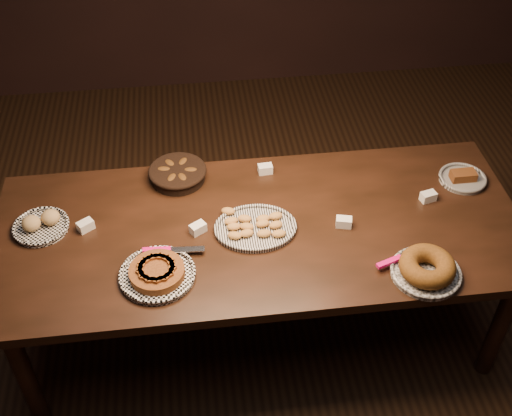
{
  "coord_description": "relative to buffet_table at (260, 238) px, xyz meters",
  "views": [
    {
      "loc": [
        -0.27,
        -2.06,
        2.76
      ],
      "look_at": [
        -0.01,
        0.05,
        0.82
      ],
      "focal_mm": 45.0,
      "sensor_mm": 36.0,
      "label": 1
    }
  ],
  "objects": [
    {
      "name": "bread_roll_plate",
      "position": [
        -0.98,
        0.11,
        0.1
      ],
      "size": [
        0.25,
        0.25,
        0.08
      ],
      "rotation": [
        0.0,
        0.0,
        -0.35
      ],
      "color": "white",
      "rests_on": "buffet_table"
    },
    {
      "name": "tent_cards",
      "position": [
        0.04,
        0.1,
        0.1
      ],
      "size": [
        1.67,
        0.48,
        0.04
      ],
      "color": "white",
      "rests_on": "buffet_table"
    },
    {
      "name": "madeleine_platter",
      "position": [
        -0.03,
        -0.02,
        0.09
      ],
      "size": [
        0.37,
        0.3,
        0.04
      ],
      "rotation": [
        0.0,
        0.0,
        0.27
      ],
      "color": "black",
      "rests_on": "buffet_table"
    },
    {
      "name": "buffet_table",
      "position": [
        0.0,
        0.0,
        0.0
      ],
      "size": [
        2.4,
        1.0,
        0.75
      ],
      "color": "black",
      "rests_on": "ground"
    },
    {
      "name": "bundt_cake_plate",
      "position": [
        0.65,
        -0.37,
        0.11
      ],
      "size": [
        0.35,
        0.3,
        0.09
      ],
      "rotation": [
        0.0,
        0.0,
        -0.2
      ],
      "color": "black",
      "rests_on": "buffet_table"
    },
    {
      "name": "croissant_basket",
      "position": [
        -0.36,
        0.38,
        0.11
      ],
      "size": [
        0.32,
        0.32,
        0.07
      ],
      "rotation": [
        0.0,
        0.0,
        -0.29
      ],
      "color": "black",
      "rests_on": "buffet_table"
    },
    {
      "name": "loaf_plate",
      "position": [
        1.02,
        0.2,
        0.09
      ],
      "size": [
        0.23,
        0.23,
        0.05
      ],
      "rotation": [
        0.0,
        0.0,
        0.01
      ],
      "color": "black",
      "rests_on": "buffet_table"
    },
    {
      "name": "ground",
      "position": [
        0.0,
        0.0,
        -0.68
      ],
      "size": [
        5.0,
        5.0,
        0.0
      ],
      "primitive_type": "plane",
      "color": "black",
      "rests_on": "ground"
    },
    {
      "name": "apple_tart_plate",
      "position": [
        -0.46,
        -0.24,
        0.1
      ],
      "size": [
        0.37,
        0.32,
        0.06
      ],
      "rotation": [
        0.0,
        0.0,
        0.38
      ],
      "color": "white",
      "rests_on": "buffet_table"
    }
  ]
}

